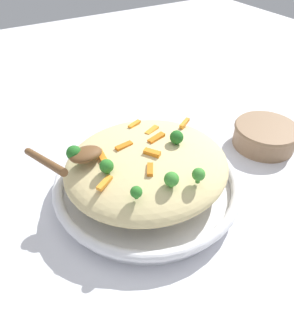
# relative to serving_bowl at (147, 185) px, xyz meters

# --- Properties ---
(ground_plane) EXTENTS (2.40, 2.40, 0.00)m
(ground_plane) POSITION_rel_serving_bowl_xyz_m (0.00, 0.00, -0.02)
(ground_plane) COLOR silver
(serving_bowl) EXTENTS (0.35, 0.35, 0.04)m
(serving_bowl) POSITION_rel_serving_bowl_xyz_m (0.00, 0.00, 0.00)
(serving_bowl) COLOR silver
(serving_bowl) RESTS_ON ground_plane
(pasta_mound) EXTENTS (0.30, 0.28, 0.07)m
(pasta_mound) POSITION_rel_serving_bowl_xyz_m (0.00, 0.00, 0.05)
(pasta_mound) COLOR #DBC689
(pasta_mound) RESTS_ON serving_bowl
(carrot_piece_0) EXTENTS (0.03, 0.02, 0.01)m
(carrot_piece_0) POSITION_rel_serving_bowl_xyz_m (-0.10, -0.04, 0.08)
(carrot_piece_0) COLOR orange
(carrot_piece_0) RESTS_ON pasta_mound
(carrot_piece_1) EXTENTS (0.03, 0.02, 0.01)m
(carrot_piece_1) POSITION_rel_serving_bowl_xyz_m (0.04, 0.05, 0.08)
(carrot_piece_1) COLOR orange
(carrot_piece_1) RESTS_ON pasta_mound
(carrot_piece_2) EXTENTS (0.02, 0.03, 0.01)m
(carrot_piece_2) POSITION_rel_serving_bowl_xyz_m (-0.02, -0.05, 0.08)
(carrot_piece_2) COLOR orange
(carrot_piece_2) RESTS_ON pasta_mound
(carrot_piece_3) EXTENTS (0.03, 0.03, 0.01)m
(carrot_piece_3) POSITION_rel_serving_bowl_xyz_m (-0.00, -0.02, 0.09)
(carrot_piece_3) COLOR orange
(carrot_piece_3) RESTS_ON pasta_mound
(carrot_piece_4) EXTENTS (0.03, 0.02, 0.01)m
(carrot_piece_4) POSITION_rel_serving_bowl_xyz_m (0.02, 0.09, 0.08)
(carrot_piece_4) COLOR orange
(carrot_piece_4) RESTS_ON pasta_mound
(carrot_piece_5) EXTENTS (0.04, 0.02, 0.01)m
(carrot_piece_5) POSITION_rel_serving_bowl_xyz_m (0.03, 0.02, 0.09)
(carrot_piece_5) COLOR orange
(carrot_piece_5) RESTS_ON pasta_mound
(carrot_piece_6) EXTENTS (0.02, 0.04, 0.01)m
(carrot_piece_6) POSITION_rel_serving_bowl_xyz_m (-0.07, 0.02, 0.08)
(carrot_piece_6) COLOR orange
(carrot_piece_6) RESTS_ON pasta_mound
(carrot_piece_7) EXTENTS (0.03, 0.02, 0.01)m
(carrot_piece_7) POSITION_rel_serving_bowl_xyz_m (0.11, 0.04, 0.08)
(carrot_piece_7) COLOR orange
(carrot_piece_7) RESTS_ON pasta_mound
(carrot_piece_8) EXTENTS (0.03, 0.01, 0.01)m
(carrot_piece_8) POSITION_rel_serving_bowl_xyz_m (-0.03, 0.03, 0.08)
(carrot_piece_8) COLOR orange
(carrot_piece_8) RESTS_ON pasta_mound
(broccoli_floret_0) EXTENTS (0.02, 0.02, 0.03)m
(broccoli_floret_0) POSITION_rel_serving_bowl_xyz_m (0.06, -0.01, 0.10)
(broccoli_floret_0) COLOR #205B1C
(broccoli_floret_0) RESTS_ON pasta_mound
(broccoli_floret_1) EXTENTS (0.02, 0.02, 0.03)m
(broccoli_floret_1) POSITION_rel_serving_bowl_xyz_m (0.03, -0.11, 0.09)
(broccoli_floret_1) COLOR #377928
(broccoli_floret_1) RESTS_ON pasta_mound
(broccoli_floret_2) EXTENTS (0.02, 0.02, 0.03)m
(broccoli_floret_2) POSITION_rel_serving_bowl_xyz_m (-0.08, -0.01, 0.09)
(broccoli_floret_2) COLOR #296820
(broccoli_floret_2) RESTS_ON pasta_mound
(broccoli_floret_3) EXTENTS (0.02, 0.02, 0.03)m
(broccoli_floret_3) POSITION_rel_serving_bowl_xyz_m (-0.01, -0.09, 0.09)
(broccoli_floret_3) COLOR #377928
(broccoli_floret_3) RESTS_ON pasta_mound
(broccoli_floret_4) EXTENTS (0.02, 0.02, 0.02)m
(broccoli_floret_4) POSITION_rel_serving_bowl_xyz_m (-0.07, -0.09, 0.09)
(broccoli_floret_4) COLOR #296820
(broccoli_floret_4) RESTS_ON pasta_mound
(broccoli_floret_5) EXTENTS (0.03, 0.03, 0.03)m
(broccoli_floret_5) POSITION_rel_serving_bowl_xyz_m (-0.12, 0.04, 0.10)
(broccoli_floret_5) COLOR #205B1C
(broccoli_floret_5) RESTS_ON pasta_mound
(serving_spoon) EXTENTS (0.11, 0.14, 0.06)m
(serving_spoon) POSITION_rel_serving_bowl_xyz_m (-0.12, 0.03, 0.10)
(serving_spoon) COLOR brown
(serving_spoon) RESTS_ON pasta_mound
(companion_bowl) EXTENTS (0.14, 0.14, 0.05)m
(companion_bowl) POSITION_rel_serving_bowl_xyz_m (0.31, 0.00, 0.01)
(companion_bowl) COLOR #8C6B4C
(companion_bowl) RESTS_ON ground_plane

